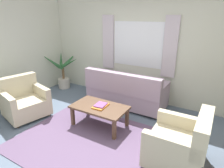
# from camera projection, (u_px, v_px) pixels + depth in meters

# --- Properties ---
(ground_plane) EXTENTS (6.24, 6.24, 0.00)m
(ground_plane) POSITION_uv_depth(u_px,v_px,m) (86.00, 140.00, 3.53)
(ground_plane) COLOR slate
(wall_back) EXTENTS (5.32, 0.12, 2.60)m
(wall_back) POSITION_uv_depth(u_px,v_px,m) (138.00, 50.00, 4.91)
(wall_back) COLOR beige
(wall_back) RESTS_ON ground_plane
(window_with_curtains) EXTENTS (1.98, 0.07, 1.40)m
(window_with_curtains) POSITION_uv_depth(u_px,v_px,m) (137.00, 45.00, 4.79)
(window_with_curtains) COLOR white
(area_rug) EXTENTS (2.39, 2.05, 0.01)m
(area_rug) POSITION_uv_depth(u_px,v_px,m) (86.00, 139.00, 3.52)
(area_rug) COLOR #604C6B
(area_rug) RESTS_ON ground_plane
(couch) EXTENTS (1.90, 0.82, 0.92)m
(couch) POSITION_uv_depth(u_px,v_px,m) (125.00, 92.00, 4.71)
(couch) COLOR #998499
(couch) RESTS_ON ground_plane
(armchair_left) EXTENTS (1.00, 1.01, 0.88)m
(armchair_left) POSITION_uv_depth(u_px,v_px,m) (24.00, 101.00, 4.26)
(armchair_left) COLOR #BCB293
(armchair_left) RESTS_ON ground_plane
(armchair_right) EXTENTS (0.82, 0.84, 0.88)m
(armchair_right) POSITION_uv_depth(u_px,v_px,m) (180.00, 144.00, 2.86)
(armchair_right) COLOR #BCB293
(armchair_right) RESTS_ON ground_plane
(coffee_table) EXTENTS (1.10, 0.64, 0.44)m
(coffee_table) POSITION_uv_depth(u_px,v_px,m) (100.00, 109.00, 3.85)
(coffee_table) COLOR brown
(coffee_table) RESTS_ON ground_plane
(book_stack_on_table) EXTENTS (0.24, 0.34, 0.05)m
(book_stack_on_table) POSITION_uv_depth(u_px,v_px,m) (101.00, 106.00, 3.81)
(book_stack_on_table) COLOR orange
(book_stack_on_table) RESTS_ON coffee_table
(potted_plant) EXTENTS (1.11, 1.16, 1.13)m
(potted_plant) POSITION_uv_depth(u_px,v_px,m) (63.00, 73.00, 5.88)
(potted_plant) COLOR #B7B2A8
(potted_plant) RESTS_ON ground_plane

